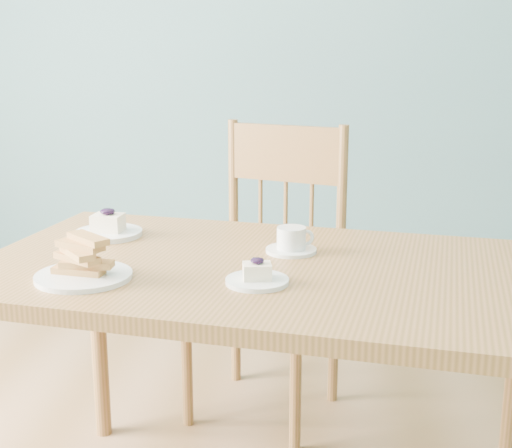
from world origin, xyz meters
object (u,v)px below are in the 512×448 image
at_px(cheesecake_plate_near, 257,277).
at_px(cheesecake_plate_far, 108,229).
at_px(dining_table, 262,294).
at_px(coffee_cup, 292,242).
at_px(biscotti_plate, 83,265).
at_px(dining_chair, 269,270).

relative_size(cheesecake_plate_near, cheesecake_plate_far, 0.76).
relative_size(dining_table, coffee_cup, 11.47).
relative_size(cheesecake_plate_far, coffee_cup, 1.43).
bearing_deg(cheesecake_plate_far, cheesecake_plate_near, -38.69).
height_order(dining_table, coffee_cup, coffee_cup).
height_order(dining_table, cheesecake_plate_far, cheesecake_plate_far).
height_order(cheesecake_plate_near, biscotti_plate, biscotti_plate).
xyz_separation_m(cheesecake_plate_near, cheesecake_plate_far, (-0.44, 0.35, 0.00)).
relative_size(dining_chair, cheesecake_plate_far, 5.36).
xyz_separation_m(cheesecake_plate_far, coffee_cup, (0.50, -0.10, 0.01)).
relative_size(dining_chair, cheesecake_plate_near, 7.04).
height_order(dining_chair, cheesecake_plate_far, dining_chair).
height_order(dining_chair, cheesecake_plate_near, dining_chair).
xyz_separation_m(cheesecake_plate_far, biscotti_plate, (0.06, -0.36, 0.01)).
bearing_deg(cheesecake_plate_far, coffee_cup, -11.78).
distance_m(dining_table, cheesecake_plate_near, 0.16).
bearing_deg(cheesecake_plate_near, dining_table, 90.51).
height_order(cheesecake_plate_near, coffee_cup, coffee_cup).
bearing_deg(biscotti_plate, cheesecake_plate_far, 98.73).
bearing_deg(biscotti_plate, coffee_cup, 29.84).
distance_m(dining_table, dining_chair, 0.68).
relative_size(dining_table, dining_chair, 1.50).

